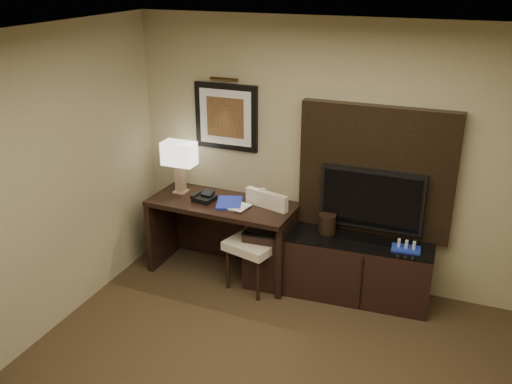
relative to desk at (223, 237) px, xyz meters
The scene contains 16 objects.
ceiling 3.37m from the desk, 60.55° to the right, with size 4.50×5.00×0.01m, color silver.
wall_back 1.57m from the desk, 16.08° to the left, with size 4.50×0.01×2.70m, color tan.
desk is the anchor object (origin of this frame).
credenza 1.24m from the desk, ahead, with size 1.85×0.51×0.64m, color black.
tv_wall_panel 1.76m from the desk, 10.84° to the left, with size 1.50×0.12×1.30m, color black.
tv 1.64m from the desk, ahead, with size 1.00×0.08×0.60m, color black.
artwork 1.28m from the desk, 104.70° to the left, with size 0.70×0.04×0.70m, color black.
picture_light 1.67m from the desk, 106.53° to the left, with size 0.04×0.04×0.30m, color #3D2E13.
desk_chair 0.46m from the desk, 20.43° to the right, with size 0.48×0.56×1.01m, color beige, non-canonical shape.
table_lamp 0.86m from the desk, behind, with size 0.32×0.18×0.52m, color tan, non-canonical shape.
desk_phone 0.50m from the desk, 169.39° to the right, with size 0.21×0.19×0.11m, color black, non-canonical shape.
blue_folder 0.43m from the desk, ahead, with size 0.25×0.34×0.02m, color #1A2BA9.
book 0.55m from the desk, 23.63° to the right, with size 0.17×0.02×0.22m, color tan.
water_bottle 0.66m from the desk, 11.55° to the left, with size 0.06×0.06×0.18m, color #B1C5C9.
ice_bucket 1.16m from the desk, ahead, with size 0.17×0.17×0.19m, color black.
minibar_tray 1.92m from the desk, ahead, with size 0.27×0.16×0.10m, color #1A30AB, non-canonical shape.
Camera 1 is at (1.15, -2.80, 3.16)m, focal length 40.00 mm.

